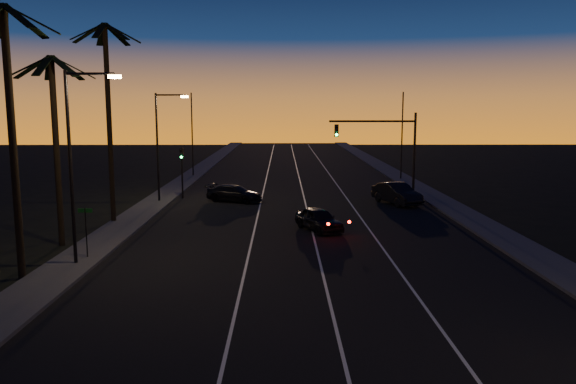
{
  "coord_description": "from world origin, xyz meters",
  "views": [
    {
      "loc": [
        -1.29,
        -5.65,
        7.29
      ],
      "look_at": [
        -0.99,
        23.79,
        2.92
      ],
      "focal_mm": 35.0,
      "sensor_mm": 36.0,
      "label": 1
    }
  ],
  "objects_px": {
    "lead_car": "(319,219)",
    "right_car": "(397,193)",
    "signal_mast": "(386,140)",
    "cross_car": "(234,193)"
  },
  "relations": [
    {
      "from": "signal_mast",
      "to": "right_car",
      "type": "xyz_separation_m",
      "value": [
        0.41,
        -2.9,
        -3.96
      ]
    },
    {
      "from": "right_car",
      "to": "lead_car",
      "type": "bearing_deg",
      "value": -124.85
    },
    {
      "from": "right_car",
      "to": "cross_car",
      "type": "relative_size",
      "value": 1.06
    },
    {
      "from": "lead_car",
      "to": "right_car",
      "type": "height_order",
      "value": "right_car"
    },
    {
      "from": "cross_car",
      "to": "right_car",
      "type": "bearing_deg",
      "value": -5.33
    },
    {
      "from": "lead_car",
      "to": "right_car",
      "type": "relative_size",
      "value": 0.9
    },
    {
      "from": "signal_mast",
      "to": "cross_car",
      "type": "relative_size",
      "value": 1.44
    },
    {
      "from": "signal_mast",
      "to": "lead_car",
      "type": "distance_m",
      "value": 14.49
    },
    {
      "from": "lead_car",
      "to": "cross_car",
      "type": "distance_m",
      "value": 12.28
    },
    {
      "from": "lead_car",
      "to": "right_car",
      "type": "xyz_separation_m",
      "value": [
        6.64,
        9.53,
        0.13
      ]
    }
  ]
}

